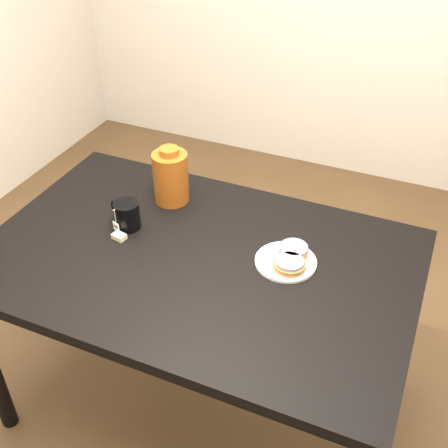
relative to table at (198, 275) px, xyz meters
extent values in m
plane|color=brown|center=(0.00, 0.00, -0.67)|extent=(4.00, 4.00, 0.00)
cube|color=black|center=(0.00, 0.00, 0.06)|extent=(1.40, 0.90, 0.04)
cylinder|color=black|center=(-0.64, 0.39, -0.31)|extent=(0.06, 0.06, 0.71)
cylinder|color=black|center=(0.64, 0.39, -0.31)|extent=(0.06, 0.06, 0.71)
cylinder|color=white|center=(0.27, 0.08, 0.09)|extent=(0.20, 0.20, 0.01)
torus|color=white|center=(0.27, 0.08, 0.09)|extent=(0.19, 0.19, 0.01)
cylinder|color=brown|center=(0.28, 0.13, 0.10)|extent=(0.10, 0.10, 0.02)
cylinder|color=#8F7CA7|center=(0.28, 0.13, 0.12)|extent=(0.09, 0.09, 0.01)
cylinder|color=brown|center=(0.29, 0.06, 0.10)|extent=(0.12, 0.12, 0.02)
cylinder|color=#8F7CA7|center=(0.29, 0.06, 0.12)|extent=(0.11, 0.11, 0.01)
cylinder|color=black|center=(-0.29, 0.05, 0.13)|extent=(0.11, 0.11, 0.10)
cylinder|color=black|center=(-0.29, 0.05, 0.17)|extent=(0.08, 0.08, 0.00)
torus|color=black|center=(-0.34, 0.07, 0.14)|extent=(0.05, 0.03, 0.05)
cylinder|color=beige|center=(-0.30, 0.00, 0.15)|extent=(0.00, 0.00, 0.05)
cube|color=white|center=(-0.30, 0.00, 0.11)|extent=(0.03, 0.01, 0.03)
cube|color=#C6B793|center=(-0.28, -0.02, 0.09)|extent=(0.05, 0.04, 0.02)
cylinder|color=#632B0D|center=(-0.23, 0.26, 0.18)|extent=(0.17, 0.17, 0.19)
cylinder|color=#632B0D|center=(-0.23, 0.26, 0.29)|extent=(0.07, 0.07, 0.02)
camera|label=1|loc=(0.64, -1.25, 1.25)|focal=45.00mm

